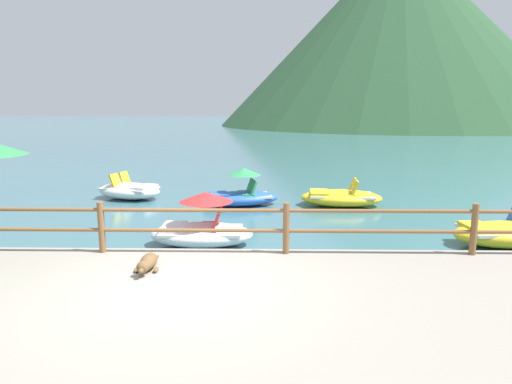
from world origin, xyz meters
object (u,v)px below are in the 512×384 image
pedal_boat_0 (130,190)px  dog_resting (147,263)px  pedal_boat_3 (240,194)px  pedal_boat_4 (506,233)px  pedal_boat_5 (341,197)px  pedal_boat_1 (202,228)px

pedal_boat_0 → dog_resting: bearing=-71.6°
pedal_boat_3 → dog_resting: bearing=-99.6°
pedal_boat_3 → pedal_boat_4: pedal_boat_3 is taller
pedal_boat_4 → pedal_boat_5: (-3.00, 4.08, -0.02)m
pedal_boat_0 → pedal_boat_4: bearing=-27.2°
pedal_boat_0 → pedal_boat_4: (9.91, -5.08, 0.00)m
pedal_boat_1 → pedal_boat_3: (0.63, 4.19, -0.04)m
dog_resting → pedal_boat_3: 6.96m
pedal_boat_4 → pedal_boat_5: 5.07m
pedal_boat_3 → pedal_boat_4: (6.13, -4.09, -0.08)m
pedal_boat_1 → dog_resting: bearing=-101.3°
pedal_boat_4 → dog_resting: bearing=-159.2°
pedal_boat_1 → pedal_boat_5: pedal_boat_1 is taller
pedal_boat_5 → pedal_boat_0: bearing=171.8°
pedal_boat_3 → pedal_boat_5: (3.13, -0.00, -0.10)m
pedal_boat_1 → pedal_boat_4: bearing=0.9°
pedal_boat_0 → pedal_boat_4: 11.14m
pedal_boat_0 → pedal_boat_5: pedal_boat_0 is taller
pedal_boat_1 → pedal_boat_4: size_ratio=0.92×
dog_resting → pedal_boat_5: size_ratio=0.42×
pedal_boat_1 → pedal_boat_3: size_ratio=0.88×
pedal_boat_5 → pedal_boat_1: bearing=-131.9°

